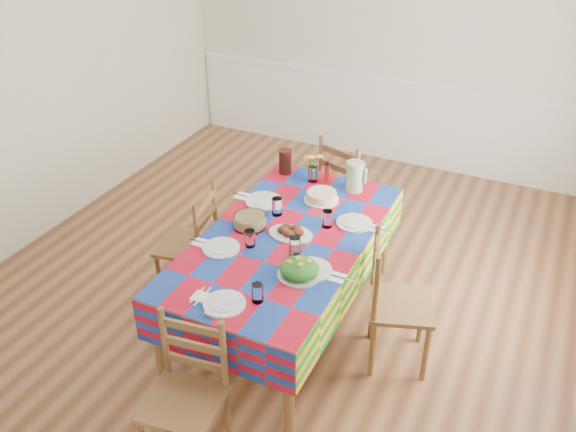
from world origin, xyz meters
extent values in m
cube|color=brown|center=(0.00, 0.00, -0.02)|extent=(4.50, 5.00, 0.04)
cube|color=beige|center=(0.00, 2.52, 1.35)|extent=(4.50, 0.04, 2.70)
cube|color=beige|center=(-2.27, 0.00, 1.35)|extent=(0.04, 5.00, 2.70)
cube|color=white|center=(0.00, 2.47, 0.90)|extent=(4.41, 0.06, 0.04)
cube|color=white|center=(0.00, 2.48, 0.45)|extent=(4.41, 0.03, 0.90)
cylinder|color=brown|center=(-0.18, -1.40, 0.36)|extent=(0.07, 0.07, 0.72)
cylinder|color=brown|center=(0.71, -1.40, 0.36)|extent=(0.07, 0.07, 0.72)
cylinder|color=brown|center=(-0.18, 0.41, 0.36)|extent=(0.07, 0.07, 0.72)
cylinder|color=brown|center=(0.71, 0.41, 0.36)|extent=(0.07, 0.07, 0.72)
cube|color=brown|center=(0.27, -0.50, 0.74)|extent=(1.01, 1.93, 0.04)
cube|color=#A60E22|center=(0.27, -0.50, 0.76)|extent=(1.05, 1.97, 0.01)
cube|color=#A60E22|center=(-0.26, -0.50, 0.61)|extent=(0.01, 1.97, 0.30)
cube|color=#A60E22|center=(0.80, -0.50, 0.61)|extent=(0.01, 1.97, 0.30)
cube|color=#A60E22|center=(0.27, -1.48, 0.61)|extent=(1.05, 0.01, 0.30)
cube|color=#A60E22|center=(0.27, 0.49, 0.61)|extent=(1.05, 0.01, 0.30)
cylinder|color=silver|center=(0.26, -1.29, 0.77)|extent=(0.25, 0.25, 0.01)
cylinder|color=silver|center=(0.26, -1.29, 0.78)|extent=(0.17, 0.17, 0.01)
cylinder|color=white|center=(0.41, -1.18, 0.83)|extent=(0.07, 0.07, 0.12)
cube|color=white|center=(0.09, -1.29, 0.77)|extent=(0.09, 0.09, 0.01)
cube|color=silver|center=(0.07, -1.29, 0.78)|extent=(0.01, 0.16, 0.00)
cube|color=silver|center=(0.11, -1.29, 0.78)|extent=(0.01, 0.18, 0.00)
cylinder|color=silver|center=(-0.05, -0.81, 0.77)|extent=(0.25, 0.25, 0.01)
cylinder|color=silver|center=(-0.05, -0.81, 0.78)|extent=(0.17, 0.17, 0.01)
cylinder|color=white|center=(0.10, -0.70, 0.83)|extent=(0.07, 0.07, 0.12)
cube|color=white|center=(-0.22, -0.81, 0.77)|extent=(0.09, 0.09, 0.01)
cube|color=silver|center=(-0.23, -0.81, 0.78)|extent=(0.16, 0.01, 0.00)
cube|color=silver|center=(-0.20, -0.81, 0.78)|extent=(0.18, 0.01, 0.00)
cylinder|color=silver|center=(-0.08, -0.15, 0.78)|extent=(0.27, 0.27, 0.01)
cylinder|color=silver|center=(-0.08, -0.15, 0.79)|extent=(0.19, 0.19, 0.01)
cylinder|color=white|center=(0.09, -0.27, 0.83)|extent=(0.08, 0.08, 0.13)
cube|color=white|center=(-0.27, -0.15, 0.77)|extent=(0.10, 0.10, 0.01)
cube|color=silver|center=(-0.29, -0.15, 0.78)|extent=(0.17, 0.01, 0.00)
cube|color=silver|center=(-0.25, -0.15, 0.78)|extent=(0.20, 0.01, 0.00)
cylinder|color=silver|center=(0.58, -0.78, 0.78)|extent=(0.26, 0.26, 0.01)
cylinder|color=silver|center=(0.58, -0.78, 0.78)|extent=(0.19, 0.19, 0.01)
cylinder|color=white|center=(0.41, -0.66, 0.83)|extent=(0.07, 0.07, 0.13)
cube|color=white|center=(0.75, -0.78, 0.77)|extent=(0.10, 0.10, 0.01)
cube|color=silver|center=(0.73, -0.78, 0.78)|extent=(0.17, 0.01, 0.00)
cube|color=silver|center=(0.77, -0.78, 0.78)|extent=(0.20, 0.01, 0.00)
cylinder|color=silver|center=(0.63, -0.15, 0.77)|extent=(0.25, 0.25, 0.01)
cylinder|color=silver|center=(0.63, -0.15, 0.78)|extent=(0.18, 0.18, 0.01)
cylinder|color=white|center=(0.47, -0.26, 0.83)|extent=(0.07, 0.07, 0.12)
cube|color=white|center=(0.80, -0.15, 0.77)|extent=(0.09, 0.09, 0.01)
cube|color=silver|center=(0.78, -0.15, 0.78)|extent=(0.16, 0.01, 0.00)
cube|color=silver|center=(0.82, -0.15, 0.78)|extent=(0.19, 0.01, 0.00)
ellipsoid|color=silver|center=(0.29, -0.47, 0.78)|extent=(0.31, 0.22, 0.01)
ellipsoid|color=black|center=(0.35, -0.47, 0.81)|extent=(0.08, 0.07, 0.05)
ellipsoid|color=black|center=(0.31, -0.43, 0.81)|extent=(0.08, 0.07, 0.05)
ellipsoid|color=black|center=(0.25, -0.44, 0.81)|extent=(0.08, 0.07, 0.05)
ellipsoid|color=black|center=(0.24, -0.49, 0.81)|extent=(0.08, 0.07, 0.05)
ellipsoid|color=black|center=(0.30, -0.51, 0.81)|extent=(0.08, 0.07, 0.05)
cylinder|color=silver|center=(0.53, -0.86, 0.77)|extent=(0.27, 0.27, 0.01)
ellipsoid|color=#134812|center=(0.53, -0.86, 0.82)|extent=(0.24, 0.24, 0.11)
cube|color=orange|center=(0.48, -0.88, 0.87)|extent=(0.03, 0.02, 0.01)
cube|color=orange|center=(0.51, -0.83, 0.87)|extent=(0.04, 0.04, 0.01)
cube|color=orange|center=(0.55, -0.88, 0.87)|extent=(0.03, 0.04, 0.01)
cube|color=orange|center=(0.58, -0.83, 0.87)|extent=(0.04, 0.04, 0.01)
cylinder|color=white|center=(-0.01, -0.49, 0.81)|extent=(0.23, 0.23, 0.08)
cylinder|color=tan|center=(-0.01, -0.49, 0.81)|extent=(0.21, 0.21, 0.07)
cylinder|color=silver|center=(0.30, 0.05, 0.77)|extent=(0.26, 0.26, 0.01)
cylinder|color=beige|center=(0.30, 0.05, 0.81)|extent=(0.22, 0.22, 0.06)
cube|color=black|center=(0.38, -0.63, 0.77)|extent=(0.11, 0.27, 0.01)
cube|color=black|center=(0.43, -0.61, 0.77)|extent=(0.06, 0.28, 0.01)
cylinder|color=white|center=(0.12, 0.31, 0.83)|extent=(0.07, 0.07, 0.12)
cylinder|color=#2B6622|center=(0.10, 0.31, 0.88)|extent=(0.01, 0.01, 0.18)
ellipsoid|color=orange|center=(0.06, 0.31, 0.96)|extent=(0.06, 0.06, 0.02)
cylinder|color=#2B6622|center=(0.13, 0.32, 0.88)|extent=(0.01, 0.01, 0.18)
ellipsoid|color=orange|center=(0.16, 0.33, 0.98)|extent=(0.06, 0.06, 0.02)
cylinder|color=#2B6622|center=(0.12, 0.29, 0.88)|extent=(0.01, 0.01, 0.18)
ellipsoid|color=orange|center=(0.12, 0.27, 1.00)|extent=(0.06, 0.06, 0.02)
cylinder|color=red|center=(0.22, 0.36, 0.85)|extent=(0.04, 0.04, 0.17)
cylinder|color=#9BC188|center=(0.46, 0.31, 0.89)|extent=(0.14, 0.14, 0.23)
cylinder|color=black|center=(-0.14, 0.34, 0.87)|extent=(0.10, 0.10, 0.20)
cube|color=silver|center=(0.24, -1.41, 0.78)|extent=(0.08, 0.03, 0.02)
cylinder|color=brown|center=(0.07, -1.64, 0.22)|extent=(0.04, 0.04, 0.44)
cylinder|color=brown|center=(0.42, -1.60, 0.22)|extent=(0.04, 0.04, 0.44)
cube|color=brown|center=(0.27, -1.78, 0.46)|extent=(0.46, 0.44, 0.03)
cylinder|color=brown|center=(0.07, -1.63, 0.69)|extent=(0.04, 0.04, 0.49)
cylinder|color=brown|center=(0.42, -1.59, 0.69)|extent=(0.04, 0.04, 0.49)
cube|color=brown|center=(0.25, -1.61, 0.59)|extent=(0.35, 0.06, 0.05)
cube|color=brown|center=(0.25, -1.61, 0.71)|extent=(0.35, 0.06, 0.05)
cube|color=brown|center=(0.25, -1.61, 0.84)|extent=(0.35, 0.06, 0.05)
cylinder|color=brown|center=(0.50, 0.91, 0.24)|extent=(0.04, 0.04, 0.47)
cylinder|color=brown|center=(0.14, 1.02, 0.24)|extent=(0.04, 0.04, 0.47)
cylinder|color=brown|center=(0.40, 0.57, 0.24)|extent=(0.04, 0.04, 0.47)
cylinder|color=brown|center=(0.04, 0.68, 0.24)|extent=(0.04, 0.04, 0.47)
cube|color=brown|center=(0.27, 0.79, 0.49)|extent=(0.54, 0.53, 0.03)
cylinder|color=brown|center=(0.39, 0.56, 0.73)|extent=(0.04, 0.04, 0.52)
cylinder|color=brown|center=(0.03, 0.67, 0.73)|extent=(0.04, 0.04, 0.52)
cube|color=brown|center=(0.21, 0.61, 0.63)|extent=(0.37, 0.13, 0.05)
cube|color=brown|center=(0.21, 0.61, 0.76)|extent=(0.37, 0.13, 0.05)
cube|color=brown|center=(0.21, 0.61, 0.90)|extent=(0.37, 0.13, 0.05)
cylinder|color=brown|center=(-0.76, -0.35, 0.22)|extent=(0.04, 0.04, 0.44)
cylinder|color=brown|center=(-0.70, -0.70, 0.22)|extent=(0.04, 0.04, 0.44)
cylinder|color=brown|center=(-0.43, -0.29, 0.22)|extent=(0.04, 0.04, 0.44)
cylinder|color=brown|center=(-0.37, -0.64, 0.22)|extent=(0.04, 0.04, 0.44)
cube|color=brown|center=(-0.56, -0.50, 0.46)|extent=(0.46, 0.47, 0.03)
cylinder|color=brown|center=(-0.42, -0.29, 0.69)|extent=(0.04, 0.04, 0.49)
cylinder|color=brown|center=(-0.36, -0.64, 0.69)|extent=(0.04, 0.04, 0.49)
cube|color=brown|center=(-0.39, -0.47, 0.59)|extent=(0.08, 0.35, 0.05)
cube|color=brown|center=(-0.39, -0.47, 0.72)|extent=(0.08, 0.35, 0.05)
cube|color=brown|center=(-0.39, -0.47, 0.84)|extent=(0.08, 0.35, 0.05)
cylinder|color=brown|center=(1.32, -0.61, 0.23)|extent=(0.04, 0.04, 0.45)
cylinder|color=brown|center=(1.20, -0.27, 0.23)|extent=(0.04, 0.04, 0.45)
cylinder|color=brown|center=(1.00, -0.72, 0.23)|extent=(0.04, 0.04, 0.45)
cylinder|color=brown|center=(0.88, -0.38, 0.23)|extent=(0.04, 0.04, 0.45)
cube|color=brown|center=(1.10, -0.50, 0.47)|extent=(0.52, 0.53, 0.03)
cylinder|color=brown|center=(0.99, -0.73, 0.71)|extent=(0.04, 0.04, 0.50)
cylinder|color=brown|center=(0.87, -0.38, 0.71)|extent=(0.04, 0.04, 0.50)
cube|color=brown|center=(0.93, -0.55, 0.60)|extent=(0.14, 0.35, 0.05)
cube|color=brown|center=(0.93, -0.55, 0.74)|extent=(0.14, 0.35, 0.05)
cube|color=brown|center=(0.93, -0.55, 0.87)|extent=(0.14, 0.35, 0.05)
camera|label=1|loc=(1.76, -3.59, 3.03)|focal=38.00mm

